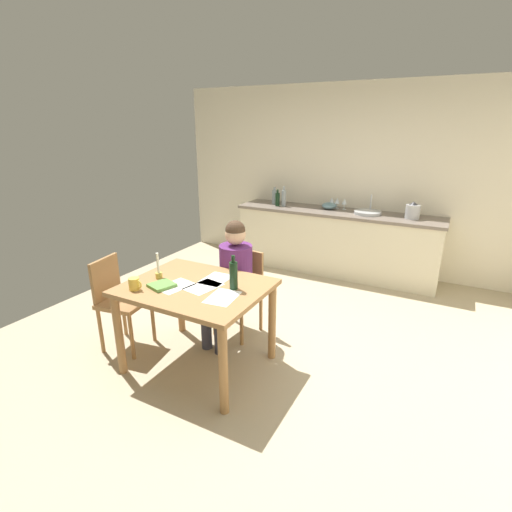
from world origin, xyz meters
TOP-DOWN VIEW (x-y plane):
  - ground_plane at (0.00, 0.00)m, footprint 5.20×5.20m
  - wall_back at (0.00, 2.60)m, footprint 5.20×0.12m
  - kitchen_counter at (0.00, 2.24)m, footprint 2.85×0.64m
  - dining_table at (-0.36, -0.58)m, footprint 1.16×0.93m
  - chair_at_table at (-0.33, 0.12)m, footprint 0.44×0.44m
  - person_seated at (-0.35, -0.02)m, footprint 0.36×0.61m
  - chair_side_empty at (-1.20, -0.67)m, footprint 0.46×0.46m
  - coffee_mug at (-0.74, -0.88)m, footprint 0.13×0.09m
  - candlestick at (-0.74, -0.60)m, footprint 0.06×0.06m
  - book_magazine at (-0.58, -0.74)m, footprint 0.23×0.23m
  - paper_letter at (-0.03, -0.67)m, footprint 0.24×0.32m
  - paper_bill at (-0.28, -0.39)m, footprint 0.22×0.30m
  - paper_envelope at (-0.50, -0.68)m, footprint 0.27×0.33m
  - paper_receipt at (-0.28, -0.58)m, footprint 0.26×0.33m
  - wine_bottle_on_table at (-0.04, -0.49)m, footprint 0.07×0.07m
  - sink_unit at (0.42, 2.24)m, footprint 0.36×0.36m
  - bottle_oil at (-0.98, 2.27)m, footprint 0.08×0.08m
  - bottle_vinegar at (-0.88, 2.16)m, footprint 0.07×0.07m
  - bottle_wine_red at (-0.80, 2.19)m, footprint 0.07×0.07m
  - mixing_bowl at (-0.14, 2.32)m, footprint 0.21×0.21m
  - stovetop_kettle at (0.98, 2.24)m, footprint 0.18×0.18m
  - wine_glass_near_sink at (0.06, 2.39)m, footprint 0.07×0.07m
  - wine_glass_by_kettle at (-0.05, 2.39)m, footprint 0.07×0.07m
  - wine_glass_back_left at (-0.13, 2.39)m, footprint 0.07×0.07m

SIDE VIEW (x-z plane):
  - ground_plane at x=0.00m, z-range -0.04..0.00m
  - kitchen_counter at x=0.00m, z-range 0.00..0.90m
  - chair_at_table at x=-0.33m, z-range 0.05..0.90m
  - chair_side_empty at x=-1.20m, z-range 0.06..0.94m
  - dining_table at x=-0.36m, z-range 0.27..1.04m
  - person_seated at x=-0.35m, z-range 0.08..1.28m
  - paper_letter at x=-0.03m, z-range 0.77..0.77m
  - paper_bill at x=-0.28m, z-range 0.77..0.77m
  - paper_envelope at x=-0.50m, z-range 0.77..0.77m
  - paper_receipt at x=-0.28m, z-range 0.77..0.77m
  - book_magazine at x=-0.58m, z-range 0.77..0.80m
  - coffee_mug at x=-0.74m, z-range 0.77..0.87m
  - candlestick at x=-0.74m, z-range 0.72..0.95m
  - wine_bottle_on_table at x=-0.04m, z-range 0.75..1.04m
  - sink_unit at x=0.42m, z-range 0.80..1.04m
  - mixing_bowl at x=-0.14m, z-range 0.90..0.99m
  - stovetop_kettle at x=0.98m, z-range 0.89..1.11m
  - bottle_vinegar at x=-0.88m, z-range 0.88..1.12m
  - bottle_oil at x=-0.98m, z-range 0.88..1.13m
  - wine_glass_near_sink at x=0.06m, z-range 0.93..1.09m
  - wine_glass_by_kettle at x=-0.05m, z-range 0.93..1.09m
  - wine_glass_back_left at x=-0.13m, z-range 0.93..1.09m
  - bottle_wine_red at x=-0.80m, z-range 0.88..1.17m
  - wall_back at x=0.00m, z-range 0.00..2.60m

